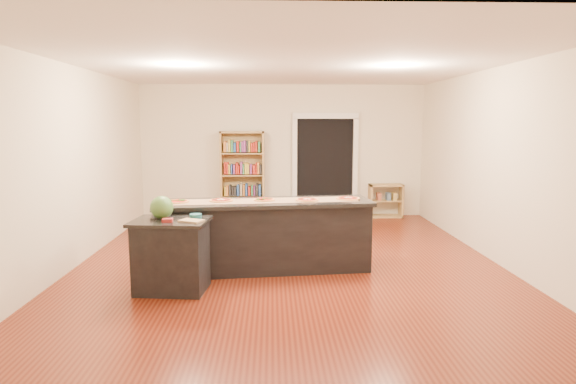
{
  "coord_description": "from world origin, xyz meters",
  "views": [
    {
      "loc": [
        -0.23,
        -6.78,
        2.01
      ],
      "look_at": [
        0.0,
        0.2,
        1.0
      ],
      "focal_mm": 30.0,
      "sensor_mm": 36.0,
      "label": 1
    }
  ],
  "objects_px": {
    "kitchen_island": "(264,235)",
    "waste_bin": "(279,211)",
    "bookshelf": "(243,175)",
    "watermelon": "(162,207)",
    "low_shelf": "(386,201)",
    "side_counter": "(172,255)"
  },
  "relations": [
    {
      "from": "bookshelf",
      "to": "low_shelf",
      "type": "relative_size",
      "value": 2.58
    },
    {
      "from": "watermelon",
      "to": "kitchen_island",
      "type": "bearing_deg",
      "value": 31.58
    },
    {
      "from": "kitchen_island",
      "to": "bookshelf",
      "type": "distance_m",
      "value": 3.69
    },
    {
      "from": "bookshelf",
      "to": "low_shelf",
      "type": "bearing_deg",
      "value": 0.2
    },
    {
      "from": "kitchen_island",
      "to": "low_shelf",
      "type": "relative_size",
      "value": 4.1
    },
    {
      "from": "side_counter",
      "to": "waste_bin",
      "type": "xyz_separation_m",
      "value": [
        1.35,
        4.27,
        -0.27
      ]
    },
    {
      "from": "kitchen_island",
      "to": "low_shelf",
      "type": "distance_m",
      "value": 4.44
    },
    {
      "from": "kitchen_island",
      "to": "watermelon",
      "type": "distance_m",
      "value": 1.51
    },
    {
      "from": "kitchen_island",
      "to": "bookshelf",
      "type": "xyz_separation_m",
      "value": [
        -0.51,
        3.63,
        0.43
      ]
    },
    {
      "from": "low_shelf",
      "to": "watermelon",
      "type": "relative_size",
      "value": 2.59
    },
    {
      "from": "bookshelf",
      "to": "low_shelf",
      "type": "distance_m",
      "value": 3.1
    },
    {
      "from": "kitchen_island",
      "to": "bookshelf",
      "type": "relative_size",
      "value": 1.59
    },
    {
      "from": "kitchen_island",
      "to": "waste_bin",
      "type": "distance_m",
      "value": 3.49
    },
    {
      "from": "kitchen_island",
      "to": "low_shelf",
      "type": "height_order",
      "value": "kitchen_island"
    },
    {
      "from": "waste_bin",
      "to": "watermelon",
      "type": "height_order",
      "value": "watermelon"
    },
    {
      "from": "kitchen_island",
      "to": "low_shelf",
      "type": "bearing_deg",
      "value": 49.5
    },
    {
      "from": "kitchen_island",
      "to": "watermelon",
      "type": "bearing_deg",
      "value": -154.07
    },
    {
      "from": "bookshelf",
      "to": "watermelon",
      "type": "distance_m",
      "value": 4.43
    },
    {
      "from": "bookshelf",
      "to": "low_shelf",
      "type": "xyz_separation_m",
      "value": [
        3.05,
        0.01,
        -0.56
      ]
    },
    {
      "from": "waste_bin",
      "to": "watermelon",
      "type": "distance_m",
      "value": 4.53
    },
    {
      "from": "bookshelf",
      "to": "watermelon",
      "type": "height_order",
      "value": "bookshelf"
    },
    {
      "from": "side_counter",
      "to": "waste_bin",
      "type": "height_order",
      "value": "side_counter"
    }
  ]
}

